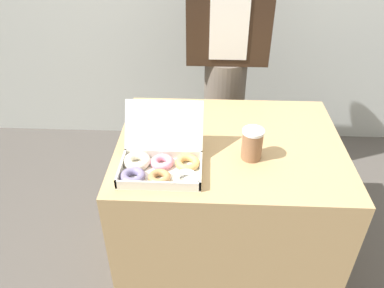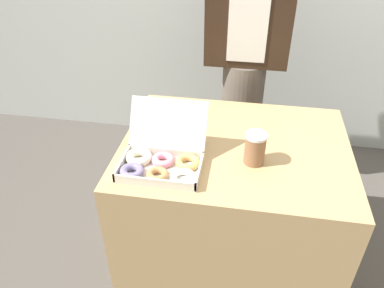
% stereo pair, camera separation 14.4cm
% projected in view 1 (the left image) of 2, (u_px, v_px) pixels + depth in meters
% --- Properties ---
extents(ground_plane, '(14.00, 14.00, 0.00)m').
position_uv_depth(ground_plane, '(222.00, 251.00, 2.09)').
color(ground_plane, '#4C4742').
extents(table, '(1.00, 0.79, 0.74)m').
position_uv_depth(table, '(226.00, 203.00, 1.88)').
color(table, tan).
rests_on(table, ground_plane).
extents(donut_box, '(0.34, 0.33, 0.22)m').
position_uv_depth(donut_box, '(160.00, 163.00, 1.48)').
color(donut_box, silver).
rests_on(donut_box, table).
extents(coffee_cup, '(0.09, 0.09, 0.14)m').
position_uv_depth(coffee_cup, '(252.00, 144.00, 1.53)').
color(coffee_cup, '#8C6042').
rests_on(coffee_cup, table).
extents(person_customer, '(0.46, 0.25, 1.64)m').
position_uv_depth(person_customer, '(228.00, 52.00, 2.15)').
color(person_customer, '#665B51').
rests_on(person_customer, ground_plane).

